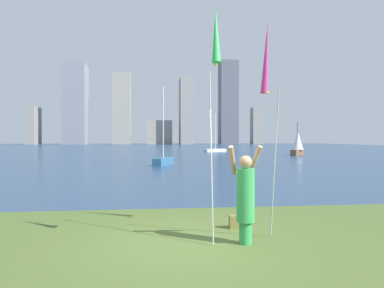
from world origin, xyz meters
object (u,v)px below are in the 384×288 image
at_px(person, 245,195).
at_px(bag, 236,222).
at_px(sailboat_0, 298,144).
at_px(kite_flag_left, 216,44).
at_px(kite_flag_right, 266,63).
at_px(sailboat_5, 163,160).
at_px(sailboat_3, 215,150).

distance_m(person, bag, 1.38).
relative_size(bag, sailboat_0, 0.08).
height_order(person, kite_flag_left, kite_flag_left).
bearing_deg(kite_flag_left, kite_flag_right, 38.59).
bearing_deg(sailboat_5, kite_flag_left, -89.13).
bearing_deg(kite_flag_left, person, 24.97).
height_order(bag, sailboat_5, sailboat_5).
height_order(kite_flag_right, sailboat_3, sailboat_3).
relative_size(kite_flag_right, sailboat_5, 0.76).
distance_m(bag, sailboat_0, 34.67).
relative_size(person, sailboat_5, 0.32).
bearing_deg(sailboat_0, sailboat_3, 122.91).
xyz_separation_m(kite_flag_left, sailboat_5, (-0.30, 19.86, -3.24)).
bearing_deg(person, bag, 97.38).
bearing_deg(kite_flag_right, bag, 138.11).
bearing_deg(sailboat_0, sailboat_5, -139.89).
xyz_separation_m(kite_flag_left, sailboat_3, (7.81, 44.33, -3.29)).
xyz_separation_m(person, bag, (0.10, 1.15, -0.76)).
xyz_separation_m(kite_flag_right, sailboat_0, (13.97, 31.94, -2.23)).
relative_size(sailboat_0, sailboat_5, 0.67).
bearing_deg(sailboat_0, kite_flag_right, -113.63).
distance_m(kite_flag_left, bag, 3.82).
distance_m(kite_flag_left, kite_flag_right, 1.57).
relative_size(person, kite_flag_right, 0.42).
bearing_deg(bag, person, -95.11).
height_order(person, kite_flag_right, kite_flag_right).
height_order(bag, sailboat_3, sailboat_3).
bearing_deg(kite_flag_right, sailboat_3, 81.36).
bearing_deg(kite_flag_right, sailboat_5, 94.62).
bearing_deg(bag, kite_flag_left, -116.50).
bearing_deg(kite_flag_left, sailboat_0, 65.22).
bearing_deg(person, sailboat_5, 105.16).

